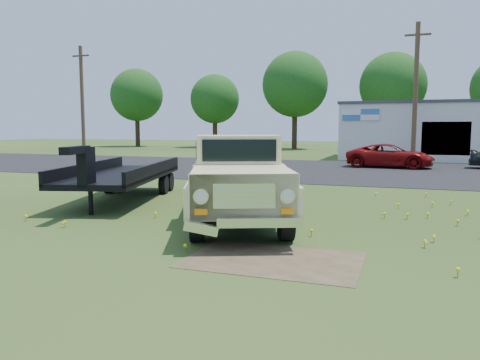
% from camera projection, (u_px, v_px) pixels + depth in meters
% --- Properties ---
extents(ground, '(140.00, 140.00, 0.00)m').
position_uv_depth(ground, '(247.00, 222.00, 11.43)').
color(ground, '#293F14').
rests_on(ground, ground).
extents(asphalt_lot, '(90.00, 14.00, 0.02)m').
position_uv_depth(asphalt_lot, '(336.00, 170.00, 25.47)').
color(asphalt_lot, black).
rests_on(asphalt_lot, ground).
extents(dirt_patch_a, '(3.00, 2.00, 0.01)m').
position_uv_depth(dirt_patch_a, '(273.00, 260.00, 8.12)').
color(dirt_patch_a, '#4A3D27').
rests_on(dirt_patch_a, ground).
extents(dirt_patch_b, '(2.20, 1.60, 0.01)m').
position_uv_depth(dirt_patch_b, '(224.00, 198.00, 15.38)').
color(dirt_patch_b, '#4A3D27').
rests_on(dirt_patch_b, ground).
extents(commercial_building, '(14.20, 8.20, 4.15)m').
position_uv_depth(commercial_building, '(442.00, 130.00, 34.46)').
color(commercial_building, silver).
rests_on(commercial_building, ground).
extents(utility_pole_west, '(1.60, 0.30, 9.00)m').
position_uv_depth(utility_pole_west, '(82.00, 100.00, 38.87)').
color(utility_pole_west, '#4B3122').
rests_on(utility_pole_west, ground).
extents(utility_pole_mid, '(1.60, 0.30, 9.00)m').
position_uv_depth(utility_pole_mid, '(415.00, 92.00, 30.17)').
color(utility_pole_mid, '#4B3122').
rests_on(utility_pole_mid, ground).
extents(treeline_a, '(6.40, 6.40, 9.52)m').
position_uv_depth(treeline_a, '(137.00, 95.00, 57.53)').
color(treeline_a, '#342217').
rests_on(treeline_a, ground).
extents(treeline_b, '(5.76, 5.76, 8.57)m').
position_uv_depth(treeline_b, '(215.00, 99.00, 55.19)').
color(treeline_b, '#342217').
rests_on(treeline_b, ground).
extents(treeline_c, '(7.04, 7.04, 10.47)m').
position_uv_depth(treeline_c, '(295.00, 85.00, 50.31)').
color(treeline_c, '#342217').
rests_on(treeline_c, ground).
extents(treeline_d, '(6.72, 6.72, 10.00)m').
position_uv_depth(treeline_d, '(393.00, 86.00, 47.93)').
color(treeline_d, '#342217').
rests_on(treeline_d, ground).
extents(vintage_pickup_truck, '(4.33, 6.28, 2.13)m').
position_uv_depth(vintage_pickup_truck, '(238.00, 179.00, 11.17)').
color(vintage_pickup_truck, beige).
rests_on(vintage_pickup_truck, ground).
extents(flatbed_trailer, '(3.97, 7.16, 1.86)m').
position_uv_depth(flatbed_trailer, '(122.00, 171.00, 14.84)').
color(flatbed_trailer, black).
rests_on(flatbed_trailer, ground).
extents(red_pickup, '(5.01, 2.64, 1.34)m').
position_uv_depth(red_pickup, '(390.00, 156.00, 26.94)').
color(red_pickup, maroon).
rests_on(red_pickup, ground).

